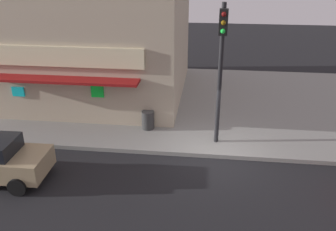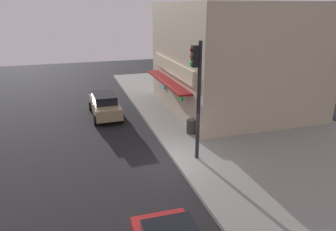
{
  "view_description": "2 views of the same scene",
  "coord_description": "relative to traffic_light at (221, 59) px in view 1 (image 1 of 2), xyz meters",
  "views": [
    {
      "loc": [
        -0.38,
        -12.67,
        7.44
      ],
      "look_at": [
        -1.91,
        0.15,
        1.71
      ],
      "focal_mm": 38.87,
      "sensor_mm": 36.0,
      "label": 1
    },
    {
      "loc": [
        13.1,
        -4.45,
        7.32
      ],
      "look_at": [
        -2.74,
        0.51,
        1.54
      ],
      "focal_mm": 33.86,
      "sensor_mm": 36.0,
      "label": 2
    }
  ],
  "objects": [
    {
      "name": "traffic_light",
      "position": [
        0.0,
        0.0,
        0.0
      ],
      "size": [
        0.32,
        0.58,
        5.69
      ],
      "color": "black",
      "rests_on": "sidewalk"
    },
    {
      "name": "sidewalk",
      "position": [
        -0.02,
        4.83,
        -3.71
      ],
      "size": [
        41.9,
        11.76,
        0.18
      ],
      "primitive_type": "cube",
      "color": "gray",
      "rests_on": "ground_plane"
    },
    {
      "name": "corner_building",
      "position": [
        -7.16,
        5.7,
        0.07
      ],
      "size": [
        10.47,
        9.93,
        7.38
      ],
      "color": "tan",
      "rests_on": "sidewalk"
    },
    {
      "name": "trash_can",
      "position": [
        -3.08,
        1.0,
        -3.2
      ],
      "size": [
        0.57,
        0.57,
        0.84
      ],
      "primitive_type": "cylinder",
      "color": "#2D2D2D",
      "rests_on": "sidewalk"
    },
    {
      "name": "ground_plane",
      "position": [
        -0.02,
        -1.05,
        -3.8
      ],
      "size": [
        62.85,
        62.85,
        0.0
      ],
      "primitive_type": "plane",
      "color": "black"
    }
  ]
}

